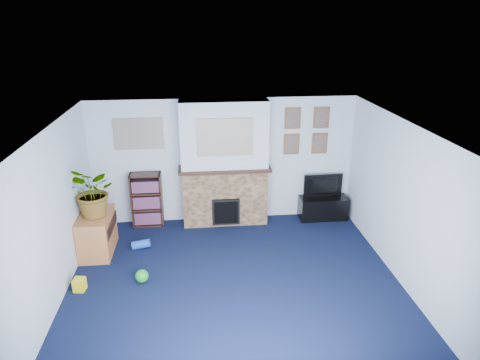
{
  "coord_description": "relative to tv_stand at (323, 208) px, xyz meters",
  "views": [
    {
      "loc": [
        -0.49,
        -5.49,
        3.82
      ],
      "look_at": [
        0.17,
        0.91,
        1.32
      ],
      "focal_mm": 32.0,
      "sensor_mm": 36.0,
      "label": 1
    }
  ],
  "objects": [
    {
      "name": "floor",
      "position": [
        -1.95,
        -2.03,
        -0.23
      ],
      "size": [
        5.0,
        4.5,
        0.01
      ],
      "primitive_type": "cube",
      "color": "black",
      "rests_on": "ground"
    },
    {
      "name": "portrait_tl",
      "position": [
        -0.65,
        0.2,
        1.77
      ],
      "size": [
        0.3,
        0.03,
        0.4
      ],
      "primitive_type": "cube",
      "color": "brown",
      "rests_on": "wall_back"
    },
    {
      "name": "wall_back",
      "position": [
        -1.95,
        0.22,
        0.97
      ],
      "size": [
        5.0,
        0.04,
        2.4
      ],
      "primitive_type": "cube",
      "color": "silver",
      "rests_on": "ground"
    },
    {
      "name": "wall_front",
      "position": [
        -1.95,
        -4.28,
        0.97
      ],
      "size": [
        5.0,
        0.04,
        2.4
      ],
      "primitive_type": "cube",
      "color": "silver",
      "rests_on": "ground"
    },
    {
      "name": "mantel_can",
      "position": [
        -1.3,
        -0.03,
        0.99
      ],
      "size": [
        0.06,
        0.06,
        0.12
      ],
      "primitive_type": "cylinder",
      "color": "yellow",
      "rests_on": "chimney_breast"
    },
    {
      "name": "bookshelf",
      "position": [
        -3.44,
        0.08,
        0.28
      ],
      "size": [
        0.58,
        0.28,
        1.05
      ],
      "color": "black",
      "rests_on": "ground"
    },
    {
      "name": "sideboard",
      "position": [
        -4.19,
        -0.87,
        0.12
      ],
      "size": [
        0.5,
        0.9,
        0.7
      ],
      "primitive_type": "cube",
      "color": "#A96436",
      "rests_on": "ground"
    },
    {
      "name": "green_crate",
      "position": [
        -4.25,
        -1.03,
        -0.08
      ],
      "size": [
        0.32,
        0.27,
        0.25
      ],
      "primitive_type": "cube",
      "rotation": [
        0.0,
        0.0,
        0.06
      ],
      "color": "#198C26",
      "rests_on": "ground"
    },
    {
      "name": "chimney_breast",
      "position": [
        -1.95,
        0.02,
        0.96
      ],
      "size": [
        1.72,
        0.5,
        2.4
      ],
      "color": "brown",
      "rests_on": "ground"
    },
    {
      "name": "potted_plant",
      "position": [
        -4.14,
        -0.92,
        0.91
      ],
      "size": [
        1.03,
        1.03,
        0.87
      ],
      "primitive_type": "imported",
      "rotation": [
        0.0,
        0.0,
        5.54
      ],
      "color": "#26661E",
      "rests_on": "sideboard"
    },
    {
      "name": "wall_left",
      "position": [
        -4.45,
        -2.03,
        0.97
      ],
      "size": [
        0.04,
        4.5,
        2.4
      ],
      "primitive_type": "cube",
      "color": "silver",
      "rests_on": "ground"
    },
    {
      "name": "ceiling",
      "position": [
        -1.95,
        -2.03,
        2.17
      ],
      "size": [
        5.0,
        4.5,
        0.01
      ],
      "primitive_type": "cube",
      "color": "white",
      "rests_on": "wall_back"
    },
    {
      "name": "wall_right",
      "position": [
        0.55,
        -2.03,
        0.97
      ],
      "size": [
        0.04,
        4.5,
        2.4
      ],
      "primitive_type": "cube",
      "color": "silver",
      "rests_on": "ground"
    },
    {
      "name": "collage_main",
      "position": [
        -1.95,
        -0.19,
        1.55
      ],
      "size": [
        1.0,
        0.03,
        0.68
      ],
      "primitive_type": "cube",
      "color": "gray",
      "rests_on": "chimney_breast"
    },
    {
      "name": "portrait_bl",
      "position": [
        -0.65,
        0.2,
        1.27
      ],
      "size": [
        0.3,
        0.03,
        0.4
      ],
      "primitive_type": "cube",
      "color": "brown",
      "rests_on": "wall_back"
    },
    {
      "name": "mantel_teddy",
      "position": [
        -2.45,
        -0.03,
        0.99
      ],
      "size": [
        0.14,
        0.14,
        0.14
      ],
      "primitive_type": "sphere",
      "color": "gray",
      "rests_on": "chimney_breast"
    },
    {
      "name": "toy_tube",
      "position": [
        -3.48,
        -0.83,
        -0.15
      ],
      "size": [
        0.33,
        0.14,
        0.19
      ],
      "primitive_type": "cylinder",
      "rotation": [
        0.0,
        1.43,
        0.0
      ],
      "color": "blue",
      "rests_on": "ground"
    },
    {
      "name": "mantel_clock",
      "position": [
        -2.05,
        -0.03,
        1.0
      ],
      "size": [
        0.1,
        0.06,
        0.14
      ],
      "primitive_type": "cube",
      "color": "gold",
      "rests_on": "chimney_breast"
    },
    {
      "name": "tv_stand",
      "position": [
        0.0,
        0.0,
        0.0
      ],
      "size": [
        0.94,
        0.4,
        0.45
      ],
      "primitive_type": "cube",
      "color": "black",
      "rests_on": "ground"
    },
    {
      "name": "portrait_br",
      "position": [
        -0.1,
        0.2,
        1.27
      ],
      "size": [
        0.3,
        0.03,
        0.4
      ],
      "primitive_type": "cube",
      "color": "brown",
      "rests_on": "wall_back"
    },
    {
      "name": "toy_ball",
      "position": [
        -3.36,
        -1.87,
        -0.14
      ],
      "size": [
        0.2,
        0.2,
        0.2
      ],
      "primitive_type": "sphere",
      "color": "#198C26",
      "rests_on": "ground"
    },
    {
      "name": "collage_left",
      "position": [
        -3.5,
        0.21,
        1.55
      ],
      "size": [
        0.9,
        0.03,
        0.58
      ],
      "primitive_type": "cube",
      "color": "gray",
      "rests_on": "wall_back"
    },
    {
      "name": "mantel_candle",
      "position": [
        -1.62,
        -0.03,
        1.01
      ],
      "size": [
        0.05,
        0.05,
        0.16
      ],
      "primitive_type": "cylinder",
      "color": "#B2BFC6",
      "rests_on": "chimney_breast"
    },
    {
      "name": "portrait_tr",
      "position": [
        -0.1,
        0.2,
        1.77
      ],
      "size": [
        0.3,
        0.03,
        0.4
      ],
      "primitive_type": "cube",
      "color": "brown",
      "rests_on": "wall_back"
    },
    {
      "name": "toy_block",
      "position": [
        -4.25,
        -1.99,
        -0.11
      ],
      "size": [
        0.18,
        0.18,
        0.19
      ],
      "primitive_type": "cube",
      "rotation": [
        0.0,
        0.0,
        -0.15
      ],
      "color": "yellow",
      "rests_on": "ground"
    },
    {
      "name": "television",
      "position": [
        -0.0,
        0.02,
        0.44
      ],
      "size": [
        0.78,
        0.13,
        0.45
      ],
      "primitive_type": "imported",
      "rotation": [
        0.0,
        0.0,
        3.18
      ],
      "color": "black",
      "rests_on": "tv_stand"
    }
  ]
}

